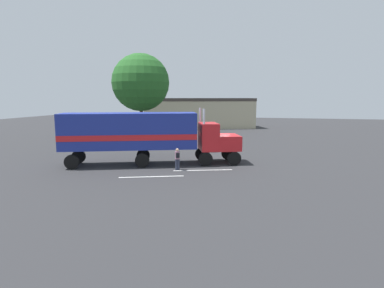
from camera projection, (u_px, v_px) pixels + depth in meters
ground_plane at (214, 161)px, 27.01m from camera, size 120.00×120.00×0.00m
lane_stripe_near at (203, 170)px, 23.69m from camera, size 4.22×1.57×0.01m
lane_stripe_mid at (151, 177)px, 21.75m from camera, size 4.19×1.65×0.01m
semi_truck at (144, 133)px, 25.41m from camera, size 14.12×7.34×4.50m
person_bystander at (177, 158)px, 23.68m from camera, size 0.41×0.48×1.63m
tree_left at (141, 83)px, 40.02m from camera, size 7.18×7.18×10.80m
building_backdrop at (199, 112)px, 56.06m from camera, size 19.92×12.33×5.20m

